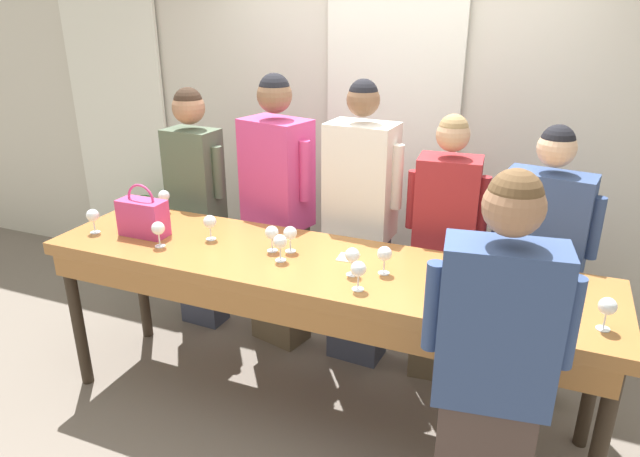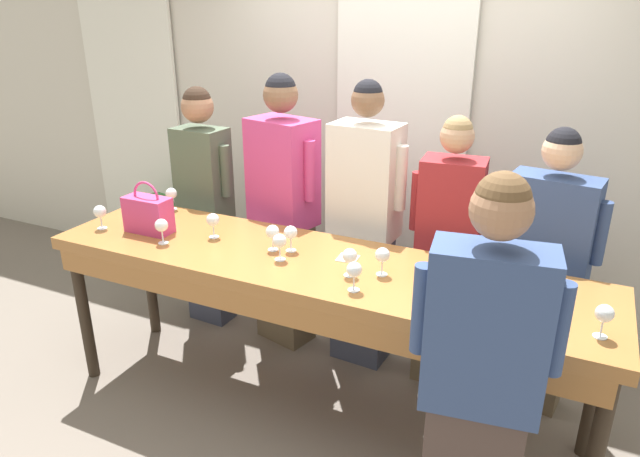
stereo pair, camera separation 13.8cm
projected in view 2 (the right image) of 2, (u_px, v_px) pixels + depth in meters
The scene contains 27 objects.
ground_plane at pixel (315, 410), 3.31m from camera, with size 18.00×18.00×0.00m, color #70665B.
wall_back at pixel (403, 126), 4.00m from camera, with size 12.00×0.06×2.80m.
curtain_panel_left at pixel (134, 110), 4.91m from camera, with size 0.94×0.03×2.69m.
curtain_panel_center at pixel (399, 135), 3.96m from camera, with size 0.94×0.03×2.69m.
tasting_bar at pixel (312, 277), 2.97m from camera, with size 2.98×0.73×0.96m.
wine_bottle at pixel (506, 256), 2.73m from camera, with size 0.07×0.07×0.31m.
handbag at pixel (148, 214), 3.29m from camera, with size 0.28×0.13×0.31m.
wine_glass_front_left at pixel (213, 220), 3.21m from camera, with size 0.07×0.07×0.14m.
wine_glass_front_mid at pixel (161, 226), 3.13m from camera, with size 0.07×0.07×0.14m.
wine_glass_front_right at pixel (171, 194), 3.65m from camera, with size 0.07×0.07×0.14m.
wine_glass_center_left at pixel (354, 271), 2.61m from camera, with size 0.07×0.07×0.14m.
wine_glass_center_mid at pixel (512, 252), 2.80m from camera, with size 0.07×0.07×0.14m.
wine_glass_center_right at pixel (291, 233), 3.03m from camera, with size 0.07×0.07×0.14m.
wine_glass_back_left at pixel (280, 241), 2.92m from camera, with size 0.07×0.07×0.14m.
wine_glass_back_mid at pixel (100, 212), 3.34m from camera, with size 0.07×0.07×0.14m.
wine_glass_back_right at pixel (604, 314), 2.24m from camera, with size 0.07×0.07×0.14m.
wine_glass_near_host at pixel (273, 232), 3.04m from camera, with size 0.07×0.07×0.14m.
wine_glass_by_bottle at pixel (350, 257), 2.75m from camera, with size 0.07×0.07×0.14m.
wine_glass_by_handbag at pixel (382, 256), 2.76m from camera, with size 0.07×0.07×0.14m.
napkin at pixel (348, 258), 2.98m from camera, with size 0.11×0.11×0.00m.
guest_olive_jacket at pixel (205, 204), 3.97m from camera, with size 0.46×0.24×1.70m.
guest_pink_top at pixel (284, 213), 3.71m from camera, with size 0.52×0.37×1.82m.
guest_cream_sweater at pixel (364, 228), 3.49m from camera, with size 0.52×0.29×1.81m.
guest_striped_shirt at pixel (447, 253), 3.31m from camera, with size 0.46×0.27×1.65m.
guest_navy_coat at pixel (543, 272), 3.10m from camera, with size 0.56×0.28×1.63m.
host_pouring at pixel (480, 385), 2.10m from camera, with size 0.54×0.27×1.70m.
potted_plant at pixel (160, 232), 4.83m from camera, with size 0.35×0.35×0.74m.
Camera 2 is at (1.18, -2.42, 2.20)m, focal length 32.00 mm.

